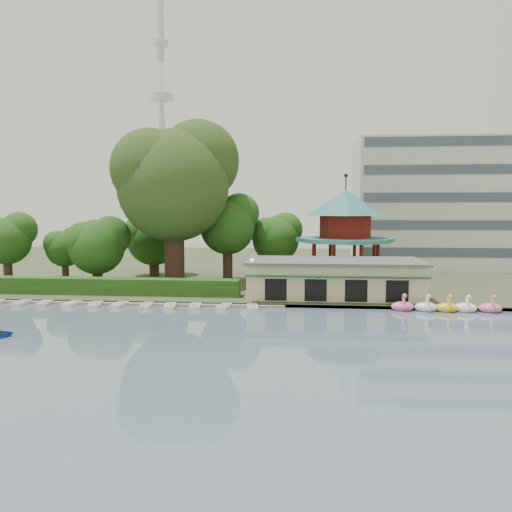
# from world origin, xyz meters

# --- Properties ---
(ground_plane) EXTENTS (220.00, 220.00, 0.00)m
(ground_plane) POSITION_xyz_m (0.00, 0.00, 0.00)
(ground_plane) COLOR slate
(ground_plane) RESTS_ON ground
(shore) EXTENTS (220.00, 70.00, 0.40)m
(shore) POSITION_xyz_m (0.00, 52.00, 0.20)
(shore) COLOR #424930
(shore) RESTS_ON ground
(embankment) EXTENTS (220.00, 0.60, 0.30)m
(embankment) POSITION_xyz_m (0.00, 17.30, 0.15)
(embankment) COLOR gray
(embankment) RESTS_ON ground
(dock) EXTENTS (34.00, 1.60, 0.24)m
(dock) POSITION_xyz_m (-12.00, 17.20, 0.12)
(dock) COLOR gray
(dock) RESTS_ON ground
(boathouse) EXTENTS (18.60, 9.39, 3.90)m
(boathouse) POSITION_xyz_m (10.00, 21.97, 2.37)
(boathouse) COLOR beige
(boathouse) RESTS_ON shore
(pavilion) EXTENTS (12.40, 12.40, 13.50)m
(pavilion) POSITION_xyz_m (12.00, 32.00, 7.48)
(pavilion) COLOR beige
(pavilion) RESTS_ON shore
(office_building) EXTENTS (38.00, 18.00, 20.00)m
(office_building) POSITION_xyz_m (32.67, 49.00, 9.73)
(office_building) COLOR silver
(office_building) RESTS_ON shore
(broadcast_tower) EXTENTS (8.00, 8.00, 96.00)m
(broadcast_tower) POSITION_xyz_m (-42.00, 140.00, 33.98)
(broadcast_tower) COLOR silver
(broadcast_tower) RESTS_ON ground
(hedge) EXTENTS (30.00, 2.00, 1.80)m
(hedge) POSITION_xyz_m (-15.00, 20.50, 1.30)
(hedge) COLOR #245318
(hedge) RESTS_ON shore
(lamp_post) EXTENTS (0.36, 0.36, 4.28)m
(lamp_post) POSITION_xyz_m (1.50, 19.00, 3.34)
(lamp_post) COLOR black
(lamp_post) RESTS_ON shore
(big_tree) EXTENTS (14.91, 13.89, 20.34)m
(big_tree) POSITION_xyz_m (-8.82, 28.22, 13.54)
(big_tree) COLOR #3A281C
(big_tree) RESTS_ON shore
(small_trees) EXTENTS (39.75, 17.26, 11.39)m
(small_trees) POSITION_xyz_m (-12.22, 31.98, 6.33)
(small_trees) COLOR #3A281C
(small_trees) RESTS_ON shore
(swan_boats) EXTENTS (20.98, 1.99, 1.92)m
(swan_boats) POSITION_xyz_m (25.89, 16.53, 0.40)
(swan_boats) COLOR pink
(swan_boats) RESTS_ON ground
(moored_rowboats) EXTENTS (29.89, 2.74, 0.36)m
(moored_rowboats) POSITION_xyz_m (-12.67, 15.79, 0.18)
(moored_rowboats) COLOR silver
(moored_rowboats) RESTS_ON ground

